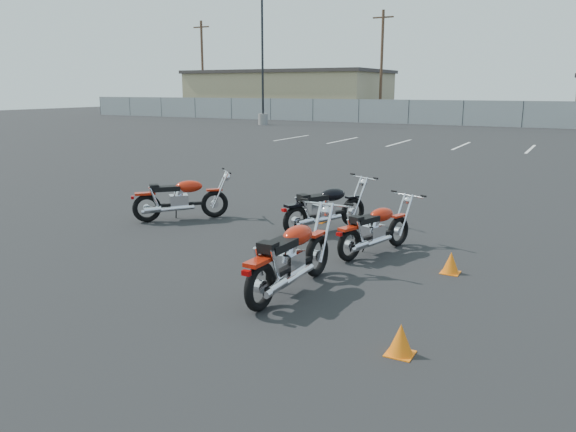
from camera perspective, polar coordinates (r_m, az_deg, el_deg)
The scene contains 14 objects.
ground at distance 8.69m, azimuth -3.05°, elevation -4.82°, with size 120.00×120.00×0.00m, color black.
motorcycle_front_red at distance 11.62m, azimuth -10.85°, elevation 1.78°, with size 1.66×1.72×0.99m.
motorcycle_second_black at distance 10.53m, azimuth 3.84°, elevation 0.83°, with size 1.26×1.93×0.98m.
motorcycle_third_red at distance 9.19m, azimuth 8.86°, elevation -1.33°, with size 0.97×1.81×0.90m.
motorcycle_rear_red at distance 7.34m, azimuth 0.32°, elevation -4.21°, with size 0.84×2.16×1.06m.
training_cone_near at distance 8.53m, azimuth 16.21°, elevation -4.58°, with size 0.26×0.26×0.32m.
training_cone_far at distance 5.90m, azimuth 11.37°, elevation -12.19°, with size 0.27×0.27×0.33m.
training_cone_extra at distance 11.31m, azimuth 3.15°, elevation 0.19°, with size 0.27×0.27×0.32m.
light_pole_west at distance 41.99m, azimuth -2.58°, elevation 13.05°, with size 0.80×0.70×10.62m.
chainlink_fence at distance 42.32m, azimuth 22.73°, elevation 9.52°, with size 80.06×0.06×1.80m.
tan_building_west at distance 55.68m, azimuth 0.08°, elevation 12.36°, with size 18.40×10.40×4.30m.
utility_pole_a at distance 57.48m, azimuth -8.68°, elevation 14.75°, with size 1.80×0.24×9.00m.
utility_pole_b at distance 49.86m, azimuth 9.48°, elevation 15.04°, with size 1.80×0.24×9.00m.
parking_line_stripes at distance 28.03m, azimuth 14.19°, elevation 7.08°, with size 15.12×4.00×0.01m.
Camera 1 is at (4.32, -7.06, 2.64)m, focal length 35.00 mm.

